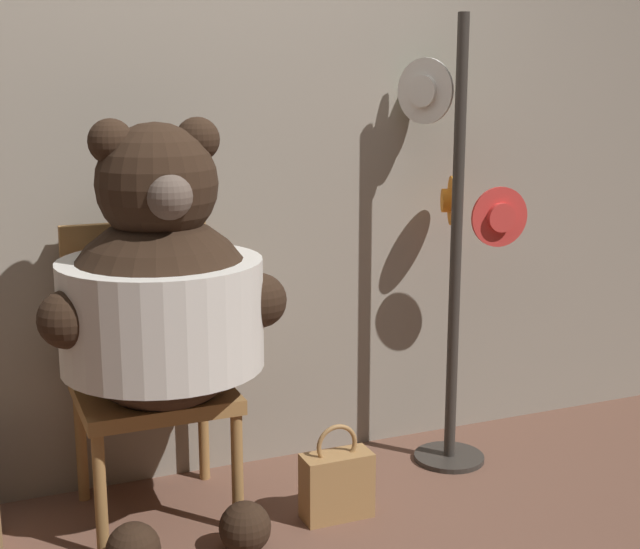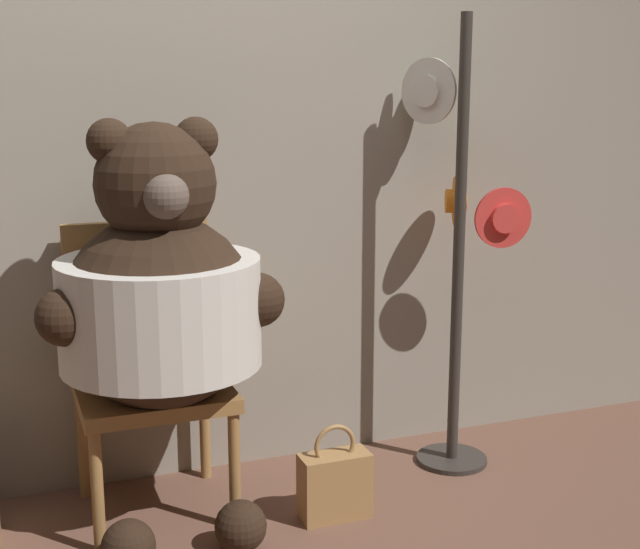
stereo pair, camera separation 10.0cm
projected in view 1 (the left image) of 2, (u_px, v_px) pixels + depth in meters
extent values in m
cube|color=gray|center=(185.00, 183.00, 3.28)|extent=(8.00, 0.10, 2.24)
cylinder|color=#9E703D|center=(101.00, 496.00, 2.81)|extent=(0.04, 0.04, 0.42)
cylinder|color=#9E703D|center=(237.00, 472.00, 2.98)|extent=(0.04, 0.04, 0.42)
cylinder|color=#9E703D|center=(81.00, 445.00, 3.20)|extent=(0.04, 0.04, 0.42)
cylinder|color=#9E703D|center=(203.00, 427.00, 3.37)|extent=(0.04, 0.04, 0.42)
cube|color=#9E703D|center=(154.00, 394.00, 3.04)|extent=(0.51, 0.49, 0.05)
cube|color=#9E703D|center=(137.00, 296.00, 3.18)|extent=(0.51, 0.04, 0.54)
sphere|color=black|center=(162.00, 313.00, 2.92)|extent=(0.65, 0.65, 0.65)
cylinder|color=silver|center=(162.00, 313.00, 2.92)|extent=(0.67, 0.67, 0.36)
sphere|color=black|center=(157.00, 184.00, 2.83)|extent=(0.39, 0.39, 0.39)
sphere|color=black|center=(111.00, 142.00, 2.75)|extent=(0.14, 0.14, 0.14)
sphere|color=black|center=(198.00, 139.00, 2.85)|extent=(0.14, 0.14, 0.14)
sphere|color=brown|center=(169.00, 196.00, 2.68)|extent=(0.14, 0.14, 0.14)
sphere|color=black|center=(67.00, 319.00, 2.72)|extent=(0.18, 0.18, 0.18)
sphere|color=black|center=(259.00, 300.00, 2.95)|extent=(0.18, 0.18, 0.18)
sphere|color=black|center=(245.00, 528.00, 2.86)|extent=(0.17, 0.17, 0.17)
cylinder|color=#332D28|center=(449.00, 457.00, 3.58)|extent=(0.28, 0.28, 0.02)
cylinder|color=#332D28|center=(456.00, 248.00, 3.39)|extent=(0.04, 0.04, 1.73)
cylinder|color=orange|center=(452.00, 201.00, 3.51)|extent=(0.09, 0.18, 0.19)
cylinder|color=orange|center=(452.00, 201.00, 3.51)|extent=(0.11, 0.12, 0.09)
cylinder|color=silver|center=(425.00, 91.00, 3.37)|extent=(0.12, 0.23, 0.25)
cylinder|color=silver|center=(425.00, 91.00, 3.37)|extent=(0.10, 0.13, 0.12)
cylinder|color=red|center=(499.00, 217.00, 3.42)|extent=(0.23, 0.04, 0.23)
cylinder|color=red|center=(499.00, 217.00, 3.42)|extent=(0.12, 0.07, 0.11)
cylinder|color=#3D9351|center=(431.00, 91.00, 3.41)|extent=(0.05, 0.21, 0.21)
cylinder|color=#3D9351|center=(431.00, 91.00, 3.41)|extent=(0.09, 0.11, 0.10)
cube|color=#A87A47|center=(337.00, 486.00, 3.09)|extent=(0.24, 0.11, 0.23)
torus|color=#A87A47|center=(337.00, 445.00, 3.06)|extent=(0.15, 0.02, 0.15)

